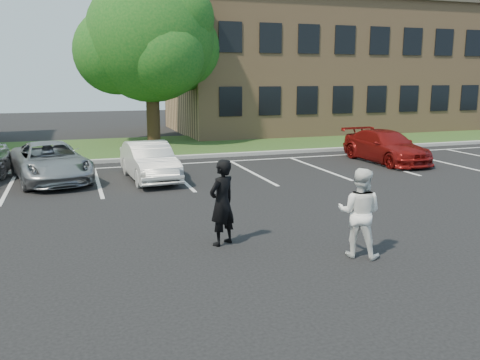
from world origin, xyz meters
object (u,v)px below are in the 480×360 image
man_black_suit (222,203)px  tree (152,41)px  car_silver_minivan (50,162)px  office_building (337,67)px  man_white_shirt (359,213)px  car_red_compact (386,147)px  car_white_sedan (149,161)px

man_black_suit → tree: bearing=-124.5°
tree → car_silver_minivan: (-5.02, -8.84, -4.68)m
office_building → tree: (-13.28, -4.43, 1.19)m
man_black_suit → car_silver_minivan: bearing=-96.3°
man_white_shirt → car_red_compact: bearing=-86.4°
tree → car_silver_minivan: tree is taller
car_white_sedan → car_red_compact: car_red_compact is taller
man_white_shirt → car_silver_minivan: bearing=-18.2°
man_black_suit → car_red_compact: bearing=-169.8°
tree → car_silver_minivan: size_ratio=1.83×
office_building → man_black_suit: size_ratio=12.07×
man_black_suit → car_white_sedan: 7.50m
tree → man_white_shirt: bearing=-86.8°
man_white_shirt → car_red_compact: size_ratio=0.39×
office_building → tree: bearing=-161.5°
car_silver_minivan → car_red_compact: 13.24m
man_black_suit → car_white_sedan: (-0.42, 7.48, -0.27)m
car_red_compact → car_silver_minivan: bearing=176.5°
man_white_shirt → car_silver_minivan: 11.63m
car_white_sedan → car_red_compact: bearing=-0.7°
man_black_suit → car_silver_minivan: man_black_suit is taller
man_black_suit → man_white_shirt: 2.84m
office_building → tree: tree is taller
man_black_suit → man_white_shirt: (2.39, -1.54, -0.03)m
office_building → man_black_suit: 26.32m
office_building → car_white_sedan: (-15.04, -14.17, -3.50)m
car_white_sedan → man_black_suit: bearing=-90.8°
car_red_compact → man_white_shirt: bearing=-128.9°
tree → car_red_compact: bearing=-48.0°
office_building → car_red_compact: office_building is taller
office_building → car_silver_minivan: 22.88m
car_silver_minivan → man_black_suit: bearing=-77.2°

